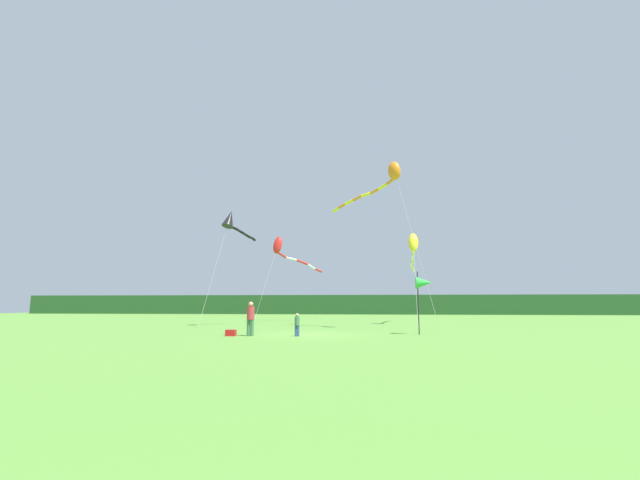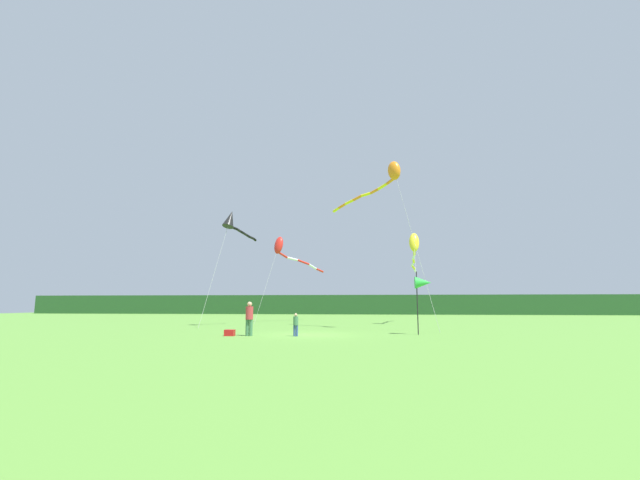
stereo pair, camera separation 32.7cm
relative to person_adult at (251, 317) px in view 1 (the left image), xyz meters
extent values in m
plane|color=#5B9338|center=(2.99, 1.20, -1.02)|extent=(120.00, 120.00, 0.00)
cube|color=#234C23|center=(2.99, 46.20, 0.51)|extent=(108.00, 2.38, 3.05)
cylinder|color=#3F724C|center=(-0.10, 0.00, -0.58)|extent=(0.18, 0.18, 0.87)
cylinder|color=#3F724C|center=(0.10, 0.00, -0.58)|extent=(0.18, 0.18, 0.87)
cylinder|color=#B23338|center=(0.00, 0.00, 0.20)|extent=(0.40, 0.40, 0.69)
sphere|color=tan|center=(0.00, 0.00, 0.68)|extent=(0.26, 0.26, 0.26)
cylinder|color=#334C8C|center=(2.47, 0.04, -0.73)|extent=(0.12, 0.12, 0.58)
cylinder|color=#334C8C|center=(2.61, 0.04, -0.73)|extent=(0.12, 0.12, 0.58)
cylinder|color=#3F724C|center=(2.54, 0.04, -0.21)|extent=(0.27, 0.27, 0.46)
sphere|color=tan|center=(2.54, 0.04, 0.10)|extent=(0.17, 0.17, 0.17)
cube|color=red|center=(-1.03, -0.12, -0.85)|extent=(0.52, 0.38, 0.33)
cylinder|color=black|center=(9.14, 1.95, 0.74)|extent=(0.06, 0.06, 3.53)
cone|color=green|center=(9.49, 1.95, 1.87)|extent=(0.90, 0.70, 0.70)
cylinder|color=#B2B2B2|center=(10.04, 10.80, 2.35)|extent=(0.32, 4.05, 6.74)
ellipsoid|color=yellow|center=(10.19, 12.82, 5.71)|extent=(0.90, 1.23, 1.82)
cylinder|color=yellow|center=(10.24, 13.37, 4.92)|extent=(0.31, 1.16, 0.42)
cylinder|color=white|center=(10.29, 14.47, 4.71)|extent=(0.22, 1.15, 0.41)
cylinder|color=yellow|center=(10.36, 15.57, 4.49)|extent=(0.38, 1.17, 0.42)
cylinder|color=white|center=(10.41, 16.67, 4.28)|extent=(0.28, 1.15, 0.37)
cylinder|color=yellow|center=(10.53, 17.75, 4.09)|extent=(0.52, 1.16, 0.42)
cylinder|color=white|center=(10.79, 18.83, 3.88)|extent=(0.42, 1.16, 0.40)
cylinder|color=#B2B2B2|center=(9.45, 4.83, 4.36)|extent=(2.37, 2.04, 10.75)
ellipsoid|color=orange|center=(8.28, 5.84, 9.73)|extent=(1.31, 1.26, 1.48)
cylinder|color=orange|center=(8.05, 6.15, 9.10)|extent=(0.66, 0.78, 0.38)
cylinder|color=yellow|center=(7.52, 6.71, 8.89)|extent=(0.77, 0.69, 0.42)
cylinder|color=orange|center=(6.95, 7.25, 8.70)|extent=(0.71, 0.73, 0.34)
cylinder|color=yellow|center=(6.33, 7.72, 8.59)|extent=(0.80, 0.57, 0.28)
cylinder|color=orange|center=(5.68, 8.14, 8.46)|extent=(0.78, 0.66, 0.38)
cylinder|color=yellow|center=(5.07, 8.63, 8.29)|extent=(0.76, 0.68, 0.35)
cylinder|color=orange|center=(4.51, 9.17, 8.13)|extent=(0.71, 0.74, 0.35)
cylinder|color=yellow|center=(3.99, 9.75, 7.97)|extent=(0.68, 0.76, 0.36)
cylinder|color=#B2B2B2|center=(-4.83, 7.43, 3.10)|extent=(1.22, 2.50, 8.25)
cone|color=black|center=(-4.23, 8.67, 7.22)|extent=(1.36, 1.54, 1.57)
cylinder|color=black|center=(-4.14, 8.84, 6.63)|extent=(0.38, 0.49, 0.30)
cylinder|color=black|center=(-3.96, 9.19, 6.54)|extent=(0.38, 0.47, 0.26)
cylinder|color=black|center=(-3.79, 9.54, 6.45)|extent=(0.35, 0.48, 0.30)
cylinder|color=black|center=(-3.64, 9.90, 6.36)|extent=(0.36, 0.48, 0.29)
cylinder|color=black|center=(-3.48, 10.26, 6.26)|extent=(0.37, 0.49, 0.30)
cylinder|color=black|center=(-3.33, 10.62, 6.15)|extent=(0.34, 0.48, 0.29)
cylinder|color=black|center=(-3.14, 10.95, 6.06)|extent=(0.43, 0.47, 0.29)
cylinder|color=black|center=(-2.98, 11.29, 5.97)|extent=(0.28, 0.47, 0.29)
cylinder|color=#B2B2B2|center=(-2.66, 14.59, 2.53)|extent=(1.55, 2.38, 7.10)
ellipsoid|color=red|center=(-1.90, 15.77, 6.07)|extent=(1.30, 1.32, 1.77)
cylinder|color=red|center=(-1.63, 16.39, 5.22)|extent=(0.75, 1.37, 0.55)
cylinder|color=white|center=(-0.94, 17.54, 4.97)|extent=(1.00, 1.21, 0.34)
cylinder|color=red|center=(-0.03, 18.54, 4.73)|extent=(1.17, 1.10, 0.54)
cylinder|color=white|center=(0.75, 19.62, 4.38)|extent=(0.76, 1.36, 0.55)
cylinder|color=red|center=(1.32, 20.85, 4.09)|extent=(0.77, 1.34, 0.42)
camera|label=1|loc=(6.23, -22.76, 0.72)|focal=23.89mm
camera|label=2|loc=(6.55, -22.72, 0.72)|focal=23.89mm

